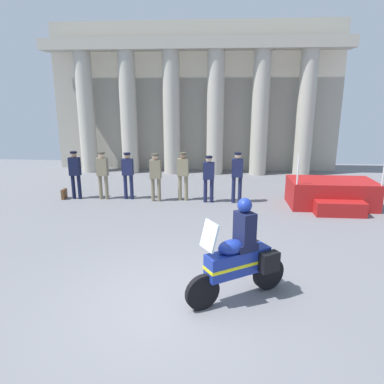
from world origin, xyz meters
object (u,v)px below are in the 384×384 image
motorcycle_with_rider (241,257)px  officer_in_row_5 (209,175)px  officer_in_row_1 (102,172)px  officer_in_row_2 (128,172)px  reviewing_stand (332,194)px  officer_in_row_6 (237,173)px  officer_in_row_0 (75,171)px  officer_in_row_3 (156,174)px  briefcase_on_ground (64,194)px  officer_in_row_4 (183,172)px

motorcycle_with_rider → officer_in_row_5: bearing=-115.1°
officer_in_row_1 → officer_in_row_2: (0.90, 0.08, -0.01)m
officer_in_row_2 → reviewing_stand: bearing=179.4°
officer_in_row_1 → officer_in_row_6: bearing=-178.5°
officer_in_row_1 → officer_in_row_6: size_ratio=0.97×
officer_in_row_2 → officer_in_row_5: officer_in_row_2 is taller
officer_in_row_0 → officer_in_row_6: officer_in_row_6 is taller
officer_in_row_2 → officer_in_row_3: 1.05m
officer_in_row_2 → officer_in_row_6: (3.85, -0.17, 0.05)m
briefcase_on_ground → officer_in_row_0: bearing=6.7°
officer_in_row_1 → briefcase_on_ground: officer_in_row_1 is taller
officer_in_row_1 → officer_in_row_6: 4.75m
officer_in_row_0 → briefcase_on_ground: (-0.46, -0.05, -0.84)m
officer_in_row_6 → motorcycle_with_rider: size_ratio=0.92×
reviewing_stand → motorcycle_with_rider: motorcycle_with_rider is taller
reviewing_stand → officer_in_row_5: (-4.11, 0.22, 0.53)m
briefcase_on_ground → officer_in_row_2: bearing=4.3°
officer_in_row_5 → reviewing_stand: bearing=179.7°
officer_in_row_4 → briefcase_on_ground: bearing=4.8°
officer_in_row_4 → briefcase_on_ground: 4.39m
reviewing_stand → motorcycle_with_rider: (-3.33, -5.83, 0.36)m
officer_in_row_6 → officer_in_row_0: bearing=2.2°
officer_in_row_0 → officer_in_row_4: bearing=-175.8°
motorcycle_with_rider → officer_in_row_1: bearing=-86.0°
officer_in_row_0 → briefcase_on_ground: officer_in_row_0 is taller
reviewing_stand → officer_in_row_4: (-5.02, 0.39, 0.58)m
officer_in_row_3 → officer_in_row_0: bearing=1.3°
officer_in_row_2 → officer_in_row_5: bearing=178.9°
reviewing_stand → officer_in_row_0: 8.90m
officer_in_row_2 → officer_in_row_6: 3.86m
officer_in_row_3 → officer_in_row_4: officer_in_row_4 is taller
officer_in_row_2 → officer_in_row_4: 1.97m
officer_in_row_1 → officer_in_row_3: size_ratio=1.01×
officer_in_row_3 → officer_in_row_4: size_ratio=0.98×
officer_in_row_5 → officer_in_row_1: bearing=1.0°
reviewing_stand → officer_in_row_3: 5.99m
officer_in_row_2 → motorcycle_with_rider: (3.66, -6.24, -0.20)m
officer_in_row_0 → officer_in_row_2: bearing=-173.6°
officer_in_row_2 → motorcycle_with_rider: 7.24m
reviewing_stand → officer_in_row_6: reviewing_stand is taller
officer_in_row_2 → officer_in_row_3: size_ratio=0.99×
officer_in_row_6 → motorcycle_with_rider: (-0.20, -6.07, -0.24)m
reviewing_stand → officer_in_row_3: bearing=177.9°
officer_in_row_0 → reviewing_stand: bearing=-179.1°
officer_in_row_3 → officer_in_row_5: officer_in_row_3 is taller
officer_in_row_4 → officer_in_row_5: bearing=172.2°
officer_in_row_2 → officer_in_row_4: bearing=-177.9°
motorcycle_with_rider → officer_in_row_3: bearing=-99.0°
officer_in_row_4 → motorcycle_with_rider: motorcycle_with_rider is taller
briefcase_on_ground → reviewing_stand: bearing=-1.4°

